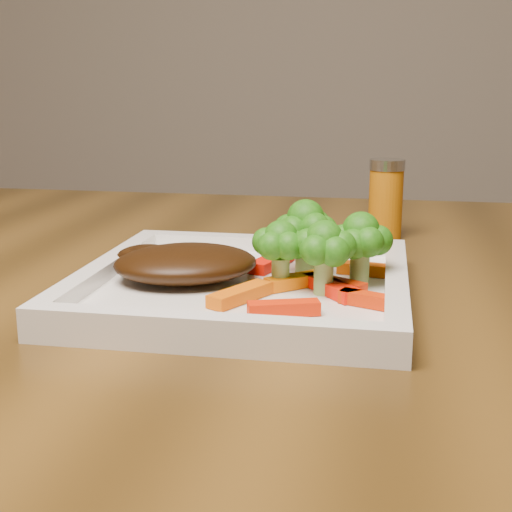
# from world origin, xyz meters

# --- Properties ---
(plate) EXTENTS (0.27, 0.27, 0.01)m
(plate) POSITION_xyz_m (0.02, -0.22, 0.76)
(plate) COLOR white
(plate) RESTS_ON dining_table
(steak) EXTENTS (0.15, 0.13, 0.03)m
(steak) POSITION_xyz_m (-0.04, -0.22, 0.78)
(steak) COLOR black
(steak) RESTS_ON plate
(broccoli_0) EXTENTS (0.07, 0.07, 0.07)m
(broccoli_0) POSITION_xyz_m (0.06, -0.18, 0.80)
(broccoli_0) COLOR #116A13
(broccoli_0) RESTS_ON plate
(broccoli_1) EXTENTS (0.06, 0.06, 0.06)m
(broccoli_1) POSITION_xyz_m (0.11, -0.21, 0.79)
(broccoli_1) COLOR #386D12
(broccoli_1) RESTS_ON plate
(broccoli_2) EXTENTS (0.06, 0.06, 0.06)m
(broccoli_2) POSITION_xyz_m (0.08, -0.23, 0.79)
(broccoli_2) COLOR #187A14
(broccoli_2) RESTS_ON plate
(broccoli_3) EXTENTS (0.07, 0.07, 0.06)m
(broccoli_3) POSITION_xyz_m (0.05, -0.23, 0.79)
(broccoli_3) COLOR #2A6410
(broccoli_3) RESTS_ON plate
(carrot_0) EXTENTS (0.05, 0.03, 0.01)m
(carrot_0) POSITION_xyz_m (0.06, -0.29, 0.77)
(carrot_0) COLOR red
(carrot_0) RESTS_ON plate
(carrot_1) EXTENTS (0.05, 0.03, 0.01)m
(carrot_1) POSITION_xyz_m (0.12, -0.26, 0.77)
(carrot_1) COLOR red
(carrot_1) RESTS_ON plate
(carrot_2) EXTENTS (0.04, 0.06, 0.01)m
(carrot_2) POSITION_xyz_m (0.02, -0.27, 0.77)
(carrot_2) COLOR #E55D03
(carrot_2) RESTS_ON plate
(carrot_3) EXTENTS (0.06, 0.03, 0.01)m
(carrot_3) POSITION_xyz_m (0.12, -0.17, 0.77)
(carrot_3) COLOR #D04A03
(carrot_3) RESTS_ON plate
(carrot_4) EXTENTS (0.04, 0.07, 0.01)m
(carrot_4) POSITION_xyz_m (0.03, -0.16, 0.77)
(carrot_4) COLOR red
(carrot_4) RESTS_ON plate
(carrot_5) EXTENTS (0.05, 0.06, 0.01)m
(carrot_5) POSITION_xyz_m (0.09, -0.23, 0.77)
(carrot_5) COLOR #F71904
(carrot_5) RESTS_ON plate
(carrot_6) EXTENTS (0.05, 0.05, 0.01)m
(carrot_6) POSITION_xyz_m (0.06, -0.22, 0.77)
(carrot_6) COLOR #FF7104
(carrot_6) RESTS_ON plate
(spice_shaker) EXTENTS (0.04, 0.04, 0.09)m
(spice_shaker) POSITION_xyz_m (0.13, 0.04, 0.80)
(spice_shaker) COLOR #B36409
(spice_shaker) RESTS_ON dining_table
(carrot_7) EXTENTS (0.05, 0.04, 0.01)m
(carrot_7) POSITION_xyz_m (0.10, -0.23, 0.77)
(carrot_7) COLOR red
(carrot_7) RESTS_ON plate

